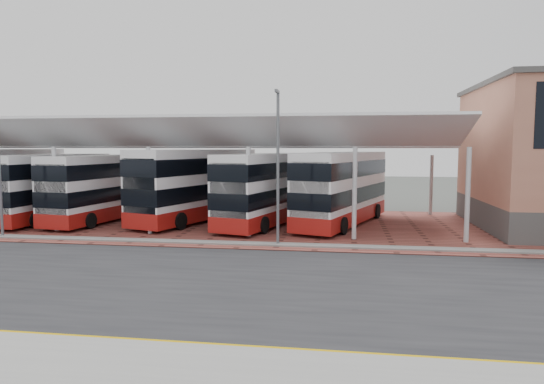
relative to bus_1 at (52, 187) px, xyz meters
The scene contains 14 objects.
ground 20.09m from the bus_1, 40.64° to the right, with size 140.00×140.00×0.00m, color #40433F.
road 20.75m from the bus_1, 42.75° to the right, with size 120.00×14.00×0.02m, color black.
forecourt 17.30m from the bus_1, ahead, with size 72.00×16.00×0.06m, color brown.
sidewalk 26.80m from the bus_1, 55.46° to the right, with size 120.00×4.00×0.14m, color slate.
north_kerb 16.75m from the bus_1, 24.17° to the right, with size 120.00×0.80×0.14m, color slate.
yellow_line_near 25.19m from the bus_1, 52.87° to the right, with size 120.00×0.12×0.01m, color #B89000.
yellow_line_far 24.95m from the bus_1, 52.45° to the right, with size 120.00×0.12×0.01m, color #B89000.
canopy 9.81m from the bus_1, ahead, with size 37.00×11.63×7.07m.
lamp_east 18.52m from the bus_1, 21.41° to the right, with size 0.16×0.90×8.07m.
bus_1 is the anchor object (origin of this frame).
bus_2 3.99m from the bus_1, ahead, with size 4.08×11.34×4.57m.
bus_3 10.43m from the bus_1, ahead, with size 6.33×12.29×4.96m.
bus_4 15.60m from the bus_1, ahead, with size 5.58×11.69×4.70m.
bus_5 20.49m from the bus_1, ahead, with size 6.30×11.86×4.79m.
Camera 1 is at (5.39, -18.64, 5.18)m, focal length 32.00 mm.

